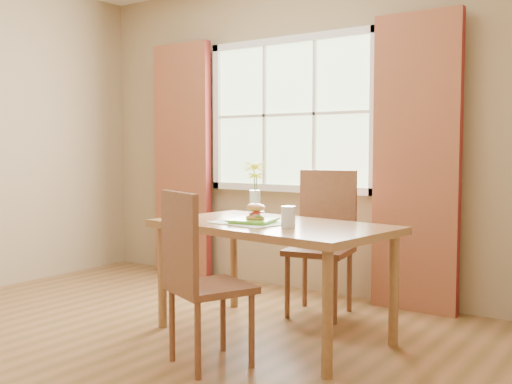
{
  "coord_description": "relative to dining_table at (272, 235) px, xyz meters",
  "views": [
    {
      "loc": [
        2.71,
        -2.51,
        1.2
      ],
      "look_at": [
        0.53,
        0.61,
        0.93
      ],
      "focal_mm": 42.0,
      "sensor_mm": 36.0,
      "label": 1
    }
  ],
  "objects": [
    {
      "name": "room",
      "position": [
        -0.62,
        -0.66,
        0.69
      ],
      "size": [
        4.24,
        3.84,
        2.74
      ],
      "color": "brown",
      "rests_on": "ground"
    },
    {
      "name": "window",
      "position": [
        -0.62,
        1.21,
        0.84
      ],
      "size": [
        1.62,
        0.06,
        1.32
      ],
      "color": "beige",
      "rests_on": "room"
    },
    {
      "name": "curtain_left",
      "position": [
        -1.77,
        1.12,
        0.44
      ],
      "size": [
        0.65,
        0.08,
        2.2
      ],
      "primitive_type": "cube",
      "color": "maroon",
      "rests_on": "room"
    },
    {
      "name": "curtain_right",
      "position": [
        0.53,
        1.12,
        0.44
      ],
      "size": [
        0.65,
        0.08,
        2.2
      ],
      "primitive_type": "cube",
      "color": "maroon",
      "rests_on": "room"
    },
    {
      "name": "dining_table",
      "position": [
        0.0,
        0.0,
        0.0
      ],
      "size": [
        1.6,
        1.03,
        0.74
      ],
      "rotation": [
        0.0,
        0.0,
        -0.12
      ],
      "color": "brown",
      "rests_on": "room"
    },
    {
      "name": "chair_near",
      "position": [
        -0.03,
        -0.7,
        -0.12
      ],
      "size": [
        0.53,
        0.53,
        0.98
      ],
      "rotation": [
        0.0,
        0.0,
        -0.41
      ],
      "color": "brown",
      "rests_on": "room"
    },
    {
      "name": "chair_far",
      "position": [
        -0.02,
        0.71,
        -0.08
      ],
      "size": [
        0.5,
        0.5,
        1.05
      ],
      "rotation": [
        0.0,
        0.0,
        0.17
      ],
      "color": "brown",
      "rests_on": "room"
    },
    {
      "name": "placemat",
      "position": [
        -0.11,
        -0.1,
        0.08
      ],
      "size": [
        0.5,
        0.41,
        0.01
      ],
      "primitive_type": "cube",
      "rotation": [
        0.0,
        0.0,
        -0.18
      ],
      "color": "beige",
      "rests_on": "dining_table"
    },
    {
      "name": "plate",
      "position": [
        -0.09,
        -0.09,
        0.09
      ],
      "size": [
        0.32,
        0.32,
        0.01
      ],
      "primitive_type": "cube",
      "rotation": [
        0.0,
        0.0,
        0.22
      ],
      "color": "#6FCF33",
      "rests_on": "placemat"
    },
    {
      "name": "croissant_sandwich",
      "position": [
        -0.07,
        -0.09,
        0.15
      ],
      "size": [
        0.17,
        0.13,
        0.11
      ],
      "rotation": [
        0.0,
        0.0,
        -0.24
      ],
      "color": "gold",
      "rests_on": "plate"
    },
    {
      "name": "water_glass",
      "position": [
        0.2,
        -0.13,
        0.14
      ],
      "size": [
        0.09,
        0.09,
        0.13
      ],
      "color": "silver",
      "rests_on": "dining_table"
    },
    {
      "name": "flower_vase",
      "position": [
        -0.29,
        0.22,
        0.3
      ],
      "size": [
        0.15,
        0.15,
        0.38
      ],
      "color": "silver",
      "rests_on": "dining_table"
    }
  ]
}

